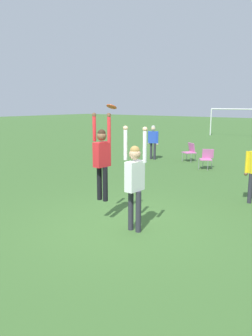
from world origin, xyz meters
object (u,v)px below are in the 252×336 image
(frisbee, at_px, (112,107))
(camping_chair_3, at_px, (190,151))
(person_defending, at_px, (135,176))
(person_spectator_near, at_px, (153,139))
(camping_chair_1, at_px, (207,157))
(person_jumping, at_px, (102,155))

(frisbee, height_order, camping_chair_3, frisbee)
(person_defending, relative_size, person_spectator_near, 1.35)
(person_defending, distance_m, frisbee, 1.61)
(frisbee, height_order, camping_chair_1, frisbee)
(camping_chair_1, xyz_separation_m, person_spectator_near, (-3.17, 0.67, 0.52))
(person_defending, bearing_deg, camping_chair_1, -164.81)
(person_defending, bearing_deg, frisbee, -93.70)
(person_jumping, distance_m, camping_chair_1, 7.56)
(person_defending, bearing_deg, person_jumping, -90.00)
(person_spectator_near, bearing_deg, person_jumping, -92.66)
(frisbee, xyz_separation_m, camping_chair_3, (-2.45, 8.75, -2.17))
(person_defending, height_order, camping_chair_1, person_defending)
(frisbee, xyz_separation_m, camping_chair_1, (-1.00, 7.41, -2.18))
(camping_chair_3, distance_m, person_spectator_near, 1.91)
(person_jumping, xyz_separation_m, person_spectator_near, (-3.89, 8.12, -0.56))
(person_jumping, relative_size, frisbee, 8.79)
(frisbee, distance_m, camping_chair_1, 7.79)
(frisbee, distance_m, camping_chair_3, 9.35)
(person_spectator_near, bearing_deg, person_defending, -87.48)
(person_jumping, height_order, camping_chair_3, person_jumping)
(frisbee, bearing_deg, person_jumping, -173.04)
(frisbee, bearing_deg, person_spectator_near, 117.25)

